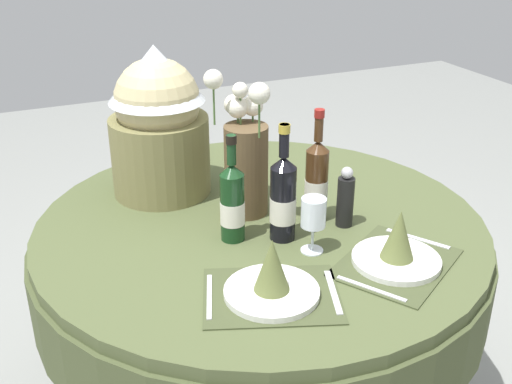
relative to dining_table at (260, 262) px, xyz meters
name	(u,v)px	position (x,y,z in m)	size (l,w,h in m)	color
dining_table	(260,262)	(0.00, 0.00, 0.00)	(1.40, 1.40, 0.78)	#4C5633
place_setting_left	(272,280)	(-0.14, -0.38, 0.20)	(0.41, 0.36, 0.16)	#41492B
place_setting_right	(397,249)	(0.23, -0.38, 0.20)	(0.43, 0.40, 0.16)	#41492B
flower_vase	(245,156)	(-0.02, 0.07, 0.34)	(0.18, 0.26, 0.45)	brown
wine_bottle_left	(283,198)	(0.01, -0.13, 0.28)	(0.08, 0.08, 0.35)	black
wine_bottle_right	(232,202)	(-0.12, -0.07, 0.27)	(0.07, 0.07, 0.32)	#143819
wine_bottle_rear	(316,180)	(0.16, -0.06, 0.28)	(0.07, 0.07, 0.35)	#422814
wine_glass_right	(313,214)	(0.06, -0.23, 0.27)	(0.07, 0.07, 0.16)	silver
pepper_mill	(345,199)	(0.22, -0.13, 0.24)	(0.05, 0.05, 0.19)	black
gift_tub_back_left	(158,117)	(-0.21, 0.32, 0.41)	(0.32, 0.32, 0.49)	olive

